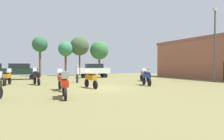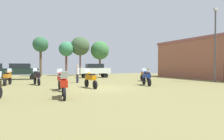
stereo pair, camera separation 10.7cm
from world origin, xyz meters
name	(u,v)px [view 2 (the right image)]	position (x,y,z in m)	size (l,w,h in m)	color
ground_plane	(99,88)	(0.00, 0.00, 0.01)	(44.00, 52.00, 0.02)	olive
motorcycle_1	(90,79)	(-0.59, 0.38, 0.74)	(0.62, 2.25, 1.47)	black
motorcycle_3	(145,75)	(7.13, 4.39, 0.76)	(0.66, 2.27, 1.51)	black
motorcycle_4	(37,77)	(-4.20, 4.86, 0.76)	(0.65, 2.18, 1.51)	black
motorcycle_5	(8,77)	(-6.58, 5.66, 0.74)	(0.74, 2.09, 1.47)	black
motorcycle_6	(146,77)	(4.51, 0.25, 0.76)	(0.79, 2.10, 1.51)	black
motorcycle_7	(61,80)	(-2.97, -0.35, 0.76)	(0.62, 2.16, 1.51)	black
motorcycle_8	(64,85)	(-3.48, -3.79, 0.74)	(0.67, 2.22, 1.46)	black
car_2	(20,70)	(-5.49, 13.46, 1.19)	(4.49, 2.34, 2.00)	black
car_4	(95,70)	(4.22, 12.93, 1.19)	(4.45, 2.21, 2.00)	black
person_1	(77,72)	(-0.29, 5.42, 1.07)	(0.44, 0.44, 1.79)	#2E3045
tree_1	(66,49)	(1.80, 20.70, 4.57)	(2.54, 2.54, 5.90)	brown
tree_3	(100,51)	(8.01, 20.62, 4.56)	(3.42, 3.42, 6.28)	brown
tree_4	(80,46)	(4.31, 20.79, 5.21)	(3.34, 3.34, 6.89)	brown
tree_5	(41,45)	(-2.41, 20.64, 5.13)	(2.51, 2.51, 6.48)	brown
lamp_post	(215,41)	(13.05, 0.23, 4.30)	(0.44, 0.24, 7.76)	#47474C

